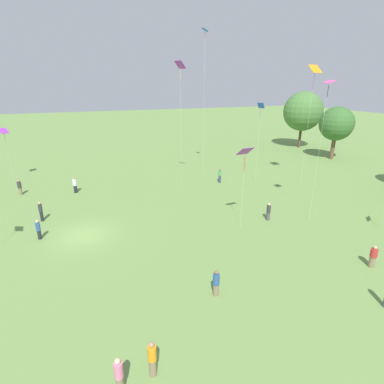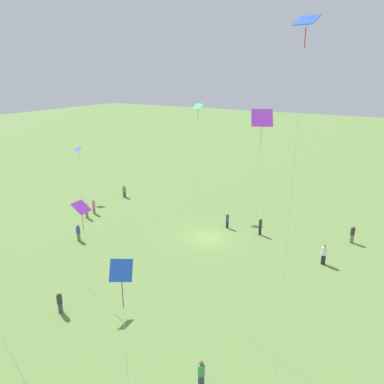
{
  "view_description": "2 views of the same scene",
  "coord_description": "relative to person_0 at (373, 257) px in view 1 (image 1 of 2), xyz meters",
  "views": [
    {
      "loc": [
        23.61,
        0.47,
        11.78
      ],
      "look_at": [
        5.71,
        7.36,
        4.79
      ],
      "focal_mm": 28.0,
      "sensor_mm": 36.0,
      "label": 1
    },
    {
      "loc": [
        -16.11,
        30.2,
        15.94
      ],
      "look_at": [
        0.06,
        2.87,
        5.61
      ],
      "focal_mm": 35.0,
      "sensor_mm": 36.0,
      "label": 2
    }
  ],
  "objects": [
    {
      "name": "person_8",
      "position": [
        -1.19,
        -11.12,
        0.05
      ],
      "size": [
        0.43,
        0.43,
        1.69
      ],
      "rotation": [
        0.0,
        0.0,
        3.04
      ],
      "color": "#847056",
      "rests_on": "ground_plane"
    },
    {
      "name": "person_4",
      "position": [
        -24.36,
        -24.28,
        0.08
      ],
      "size": [
        0.53,
        0.53,
        1.75
      ],
      "rotation": [
        0.0,
        0.0,
        4.35
      ],
      "color": "#847056",
      "rests_on": "ground_plane"
    },
    {
      "name": "kite_2",
      "position": [
        -8.41,
        -5.33,
        5.78
      ],
      "size": [
        1.03,
        1.22,
        7.07
      ],
      "rotation": [
        0.0,
        0.0,
        4.03
      ],
      "color": "purple",
      "rests_on": "ground_plane"
    },
    {
      "name": "kite_0",
      "position": [
        -15.74,
        7.16,
        12.08
      ],
      "size": [
        1.01,
        1.3,
        13.67
      ],
      "rotation": [
        0.0,
        0.0,
        0.84
      ],
      "color": "orange",
      "rests_on": "ground_plane"
    },
    {
      "name": "person_11",
      "position": [
        2.52,
        -15.83,
        0.11
      ],
      "size": [
        0.39,
        0.39,
        1.79
      ],
      "rotation": [
        0.0,
        0.0,
        4.67
      ],
      "color": "#847056",
      "rests_on": "ground_plane"
    },
    {
      "name": "kite_6",
      "position": [
        -19.8,
        3.37,
        8.08
      ],
      "size": [
        0.93,
        0.82,
        9.62
      ],
      "rotation": [
        0.0,
        0.0,
        2.88
      ],
      "color": "blue",
      "rests_on": "ground_plane"
    },
    {
      "name": "person_0",
      "position": [
        0.0,
        0.0,
        0.0
      ],
      "size": [
        0.62,
        0.62,
        1.62
      ],
      "rotation": [
        0.0,
        0.0,
        0.52
      ],
      "color": "#847056",
      "rests_on": "ground_plane"
    },
    {
      "name": "person_10",
      "position": [
        -20.35,
        -1.52,
        0.11
      ],
      "size": [
        0.54,
        0.54,
        1.8
      ],
      "rotation": [
        0.0,
        0.0,
        2.4
      ],
      "color": "#333D5B",
      "rests_on": "ground_plane"
    },
    {
      "name": "person_2",
      "position": [
        -22.9,
        -18.52,
        0.13
      ],
      "size": [
        0.53,
        0.53,
        1.85
      ],
      "rotation": [
        0.0,
        0.0,
        4.97
      ],
      "color": "#232328",
      "rests_on": "ground_plane"
    },
    {
      "name": "kite_3",
      "position": [
        -21.1,
        -6.34,
        12.41
      ],
      "size": [
        1.31,
        1.15,
        14.06
      ],
      "rotation": [
        0.0,
        0.0,
        2.79
      ],
      "color": "purple",
      "rests_on": "ground_plane"
    },
    {
      "name": "person_1",
      "position": [
        -8.82,
        -2.25,
        0.04
      ],
      "size": [
        0.47,
        0.47,
        1.67
      ],
      "rotation": [
        0.0,
        0.0,
        1.92
      ],
      "color": "#4C4C51",
      "rests_on": "ground_plane"
    },
    {
      "name": "kite_8",
      "position": [
        -7.59,
        1.4,
        10.53
      ],
      "size": [
        0.89,
        0.86,
        12.02
      ],
      "rotation": [
        0.0,
        0.0,
        5.58
      ],
      "color": "#E54C99",
      "rests_on": "ground_plane"
    },
    {
      "name": "kite_9",
      "position": [
        -24.03,
        -2.22,
        15.54
      ],
      "size": [
        0.87,
        0.81,
        17.81
      ],
      "rotation": [
        0.0,
        0.0,
        2.19
      ],
      "color": "blue",
      "rests_on": "ground_plane"
    },
    {
      "name": "person_9",
      "position": [
        2.8,
        -17.25,
        0.12
      ],
      "size": [
        0.49,
        0.49,
        1.8
      ],
      "rotation": [
        0.0,
        0.0,
        3.59
      ],
      "color": "#847056",
      "rests_on": "ground_plane"
    },
    {
      "name": "kite_7",
      "position": [
        -30.43,
        -25.86,
        5.38
      ],
      "size": [
        1.16,
        1.21,
        6.66
      ],
      "rotation": [
        0.0,
        0.0,
        1.39
      ],
      "color": "purple",
      "rests_on": "ground_plane"
    },
    {
      "name": "ground_plane",
      "position": [
        -11.73,
        -18.12,
        -0.79
      ],
      "size": [
        240.0,
        240.0,
        0.0
      ],
      "primitive_type": "plane",
      "color": "#6B8E47"
    },
    {
      "name": "tree_0",
      "position": [
        -34.73,
        22.64,
        6.02
      ],
      "size": [
        7.23,
        7.23,
        10.43
      ],
      "color": "brown",
      "rests_on": "ground_plane"
    },
    {
      "name": "tree_1",
      "position": [
        -25.01,
        21.19,
        4.91
      ],
      "size": [
        5.32,
        5.32,
        8.39
      ],
      "color": "brown",
      "rests_on": "ground_plane"
    },
    {
      "name": "person_7",
      "position": [
        -16.02,
        -21.49,
        0.16
      ],
      "size": [
        0.43,
        0.43,
        1.86
      ],
      "rotation": [
        0.0,
        0.0,
        3.5
      ],
      "color": "#232328",
      "rests_on": "ground_plane"
    },
    {
      "name": "person_3",
      "position": [
        -12.39,
        -21.4,
        0.06
      ],
      "size": [
        0.43,
        0.43,
        1.67
      ],
      "rotation": [
        0.0,
        0.0,
        1.92
      ],
      "color": "#232328",
      "rests_on": "ground_plane"
    }
  ]
}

